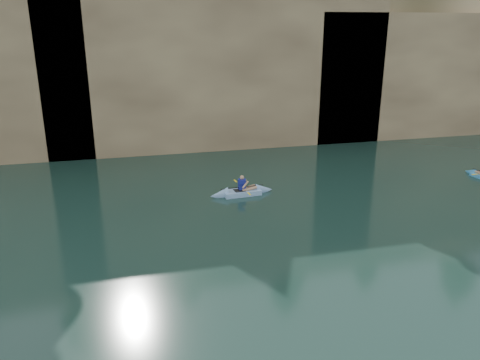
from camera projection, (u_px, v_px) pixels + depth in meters
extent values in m
plane|color=black|center=(321.00, 339.00, 13.36)|extent=(160.00, 160.00, 0.00)
cube|color=tan|center=(180.00, 57.00, 39.10)|extent=(70.00, 16.00, 12.00)
cube|color=tan|center=(222.00, 68.00, 32.84)|extent=(24.00, 2.40, 11.40)
cube|color=tan|center=(464.00, 73.00, 37.73)|extent=(26.00, 2.40, 9.84)
cube|color=black|center=(140.00, 132.00, 32.14)|extent=(3.50, 1.00, 3.20)
cube|color=black|center=(328.00, 113.00, 35.18)|extent=(5.00, 1.00, 4.50)
cube|color=#81A8D8|center=(242.00, 192.00, 24.75)|extent=(2.76, 1.07, 0.29)
cone|color=#81A8D8|center=(264.00, 190.00, 25.15)|extent=(1.02, 0.88, 0.80)
cone|color=#81A8D8|center=(219.00, 195.00, 24.36)|extent=(1.02, 0.88, 0.80)
cube|color=black|center=(239.00, 190.00, 24.67)|extent=(0.59, 0.55, 0.04)
cube|color=navy|center=(242.00, 184.00, 24.62)|extent=(0.38, 0.27, 0.54)
sphere|color=tan|center=(242.00, 177.00, 24.50)|extent=(0.23, 0.23, 0.23)
cylinder|color=black|center=(242.00, 187.00, 24.66)|extent=(2.37, 0.24, 0.04)
cube|color=yellow|center=(235.00, 181.00, 25.64)|extent=(0.12, 0.43, 0.02)
cube|color=yellow|center=(249.00, 194.00, 23.69)|extent=(0.12, 0.43, 0.02)
cone|color=#419BDD|center=(470.00, 172.00, 28.28)|extent=(0.73, 0.87, 0.63)
cube|color=yellow|center=(475.00, 174.00, 26.97)|extent=(0.43, 0.13, 0.02)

